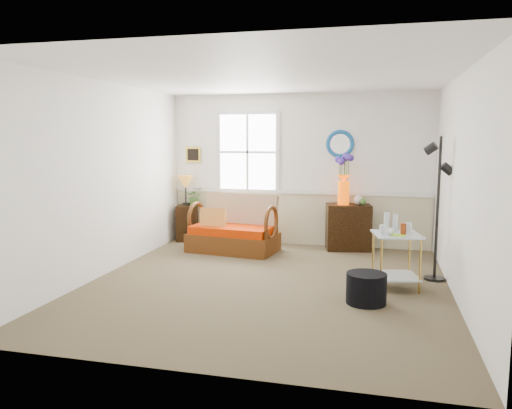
% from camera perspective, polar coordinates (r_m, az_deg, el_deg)
% --- Properties ---
extents(floor, '(4.50, 5.00, 0.01)m').
position_cam_1_polar(floor, '(6.45, 1.23, -9.09)').
color(floor, brown).
rests_on(floor, ground).
extents(ceiling, '(4.50, 5.00, 0.01)m').
position_cam_1_polar(ceiling, '(6.22, 1.30, 14.52)').
color(ceiling, white).
rests_on(ceiling, walls).
extents(walls, '(4.51, 5.01, 2.60)m').
position_cam_1_polar(walls, '(6.20, 1.26, 2.50)').
color(walls, white).
rests_on(walls, floor).
extents(wainscot, '(4.46, 0.02, 0.90)m').
position_cam_1_polar(wainscot, '(8.72, 4.80, -1.63)').
color(wainscot, '#C0B894').
rests_on(wainscot, walls).
extents(chair_rail, '(4.46, 0.04, 0.06)m').
position_cam_1_polar(chair_rail, '(8.65, 4.83, 1.43)').
color(chair_rail, white).
rests_on(chair_rail, walls).
extents(window, '(1.14, 0.06, 1.44)m').
position_cam_1_polar(window, '(8.79, -0.96, 6.00)').
color(window, white).
rests_on(window, walls).
extents(picture, '(0.28, 0.03, 0.28)m').
position_cam_1_polar(picture, '(9.11, -7.18, 5.69)').
color(picture, gold).
rests_on(picture, walls).
extents(mirror, '(0.47, 0.07, 0.47)m').
position_cam_1_polar(mirror, '(8.53, 9.59, 6.85)').
color(mirror, '#16699F').
rests_on(mirror, walls).
extents(loveseat, '(1.49, 0.98, 0.91)m').
position_cam_1_polar(loveseat, '(8.16, -2.64, -2.22)').
color(loveseat, '#532A0E').
rests_on(loveseat, floor).
extents(throw_pillow, '(0.42, 0.12, 0.42)m').
position_cam_1_polar(throw_pillow, '(8.15, -4.94, -1.88)').
color(throw_pillow, '#C5480E').
rests_on(throw_pillow, loveseat).
extents(lamp_stand, '(0.44, 0.44, 0.65)m').
position_cam_1_polar(lamp_stand, '(9.10, -7.86, -2.10)').
color(lamp_stand, '#341B07').
rests_on(lamp_stand, floor).
extents(table_lamp, '(0.36, 0.36, 0.53)m').
position_cam_1_polar(table_lamp, '(9.04, -8.04, 1.60)').
color(table_lamp, orange).
rests_on(table_lamp, lamp_stand).
extents(potted_plant, '(0.40, 0.41, 0.25)m').
position_cam_1_polar(potted_plant, '(8.99, -7.02, 0.69)').
color(potted_plant, '#396728').
rests_on(potted_plant, lamp_stand).
extents(cabinet, '(0.79, 0.59, 0.76)m').
position_cam_1_polar(cabinet, '(8.43, 10.49, -2.54)').
color(cabinet, '#341B07').
rests_on(cabinet, floor).
extents(flower_vase, '(0.32, 0.32, 0.82)m').
position_cam_1_polar(flower_vase, '(8.27, 10.00, 2.81)').
color(flower_vase, '#EF4D00').
rests_on(flower_vase, cabinet).
extents(side_table, '(0.65, 0.65, 0.69)m').
position_cam_1_polar(side_table, '(6.43, 15.68, -6.24)').
color(side_table, gold).
rests_on(side_table, floor).
extents(tabletop_items, '(0.44, 0.44, 0.24)m').
position_cam_1_polar(tabletop_items, '(6.36, 15.66, -2.13)').
color(tabletop_items, silver).
rests_on(tabletop_items, side_table).
extents(floor_lamp, '(0.34, 0.34, 1.88)m').
position_cam_1_polar(floor_lamp, '(6.86, 20.04, -0.51)').
color(floor_lamp, black).
rests_on(floor_lamp, floor).
extents(ottoman, '(0.57, 0.57, 0.35)m').
position_cam_1_polar(ottoman, '(5.83, 12.48, -9.34)').
color(ottoman, black).
rests_on(ottoman, floor).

